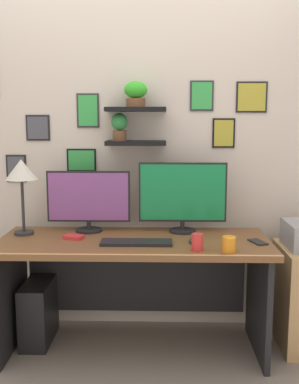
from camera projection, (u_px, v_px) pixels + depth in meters
ground_plane at (134, 349)px, 3.03m from camera, size 8.00×8.00×0.00m
back_wall_assembly at (137, 141)px, 3.24m from camera, size 4.40×0.24×2.70m
desk at (134, 268)px, 3.00m from camera, size 1.73×0.68×0.75m
monitor_left at (89, 200)px, 3.10m from camera, size 0.57×0.18×0.42m
monitor_right at (183, 195)px, 3.07m from camera, size 0.59×0.18×0.47m
keyboard at (136, 242)px, 2.80m from camera, size 0.44×0.14×0.02m
computer_mouse at (193, 241)px, 2.82m from camera, size 0.06×0.09×0.03m
desk_lamp at (21, 174)px, 2.98m from camera, size 0.21×0.21×0.50m
cell_phone at (258, 242)px, 2.83m from camera, size 0.11×0.16×0.01m
coffee_mug at (229, 244)px, 2.63m from camera, size 0.08×0.08×0.09m
pen_cup at (197, 242)px, 2.66m from camera, size 0.07×0.07×0.10m
scissors_tray at (74, 237)px, 2.92m from camera, size 0.14×0.11×0.02m
computer_tower_left at (39, 312)px, 3.11m from camera, size 0.18×0.40×0.42m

